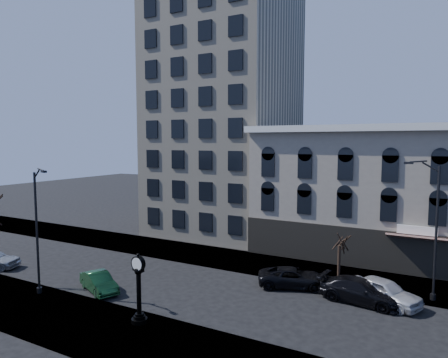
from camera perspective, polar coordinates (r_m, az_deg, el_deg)
The scene contains 13 objects.
ground at distance 31.90m, azimuth -6.83°, elevation -14.90°, with size 160.00×160.00×0.00m, color black.
sidewalk_far at distance 38.34m, azimuth 0.23°, elevation -11.26°, with size 160.00×6.00×0.12m, color gray.
sidewalk_near at distance 26.28m, azimuth -17.60°, elevation -19.56°, with size 160.00×6.00×0.12m, color gray.
cream_tower at distance 49.92m, azimuth -0.03°, elevation 14.92°, with size 15.90×15.40×42.50m.
victorian_row at distance 40.92m, azimuth 20.72°, elevation -2.05°, with size 22.60×11.19×12.50m.
street_clock at distance 25.40m, azimuth -12.07°, elevation -15.45°, with size 0.97×0.97×4.28m.
street_lamp_near at distance 30.57m, azimuth -24.96°, elevation -2.49°, with size 2.32×0.99×9.27m.
street_lamp_far at distance 30.47m, azimuth 26.93°, elevation -1.80°, with size 2.54×0.62×9.83m.
bare_tree_far at distance 33.39m, azimuth 16.18°, elevation -8.16°, with size 2.50×2.50×4.29m.
car_near_b at distance 31.76m, azimuth -17.44°, elevation -13.86°, with size 1.49×4.26×1.40m, color #143F1E.
car_far_a at distance 31.62m, azimuth 9.87°, elevation -13.72°, with size 2.44×5.29×1.47m, color black.
car_far_b at distance 29.94m, azimuth 18.87°, elevation -14.88°, with size 2.27×5.59×1.62m, color black.
car_far_c at distance 30.31m, azimuth 21.84°, elevation -14.63°, with size 2.04×5.06×1.72m, color silver.
Camera 1 is at (17.40, -24.36, 11.02)m, focal length 32.00 mm.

